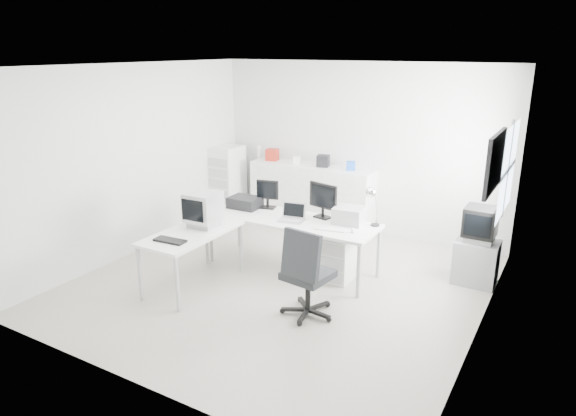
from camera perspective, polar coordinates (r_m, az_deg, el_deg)
The scene contains 30 objects.
floor at distance 6.90m, azimuth -0.84°, elevation -8.38°, with size 5.00×5.00×0.01m, color beige.
ceiling at distance 6.22m, azimuth -0.96°, elevation 15.54°, with size 5.00×5.00×0.01m, color white.
back_wall at distance 8.61m, azimuth 7.75°, elevation 6.53°, with size 5.00×0.02×2.80m, color silver.
left_wall at distance 7.96m, azimuth -16.58°, elevation 5.08°, with size 0.02×5.00×2.80m, color silver.
right_wall at distance 5.61m, azimuth 21.59°, elevation -0.48°, with size 0.02×5.00×2.80m, color silver.
window at distance 6.72m, azimuth 23.28°, elevation 3.92°, with size 0.02×1.20×1.10m, color white, non-canonical shape.
wall_picture at distance 5.59m, azimuth 22.02°, elevation 4.73°, with size 0.04×0.90×0.60m, color black, non-canonical shape.
main_desk at distance 7.19m, azimuth 0.42°, elevation -4.02°, with size 2.40×0.80×0.75m, color white, non-canonical shape.
side_desk at distance 6.82m, azimuth -10.48°, elevation -5.57°, with size 0.70×1.40×0.75m, color white, non-canonical shape.
drawer_pedestal at distance 6.97m, azimuth 5.65°, elevation -5.50°, with size 0.40×0.50×0.60m, color white.
inkjet_printer at distance 7.55m, azimuth -4.81°, elevation 0.63°, with size 0.45×0.35×0.16m, color black.
lcd_monitor_small at distance 7.48m, azimuth -2.29°, elevation 1.50°, with size 0.32×0.19×0.41m, color black, non-canonical shape.
lcd_monitor_large at distance 7.05m, azimuth 3.91°, elevation 0.76°, with size 0.46×0.18×0.48m, color black, non-canonical shape.
laptop at distance 6.92m, azimuth 0.38°, elevation -0.64°, with size 0.32×0.33×0.21m, color #B7B7BA, non-canonical shape.
white_keyboard at distance 6.65m, azimuth 4.66°, elevation -2.36°, with size 0.41×0.13×0.02m, color white.
white_mouse at distance 6.58m, azimuth 7.21°, elevation -2.49°, with size 0.06×0.06×0.06m, color white.
laser_printer at distance 6.90m, azimuth 6.76°, elevation -0.80°, with size 0.39×0.33×0.22m, color #A4A4A4.
desk_lamp at distance 6.80m, azimuth 9.77°, elevation 0.19°, with size 0.18×0.18×0.54m, color silver, non-canonical shape.
crt_monitor at distance 6.79m, azimuth -9.41°, elevation -0.08°, with size 0.42×0.42×0.48m, color #B7B7BA, non-canonical shape.
black_keyboard at distance 6.40m, azimuth -12.97°, elevation -3.54°, with size 0.40×0.16×0.03m, color black.
office_chair at distance 5.93m, azimuth 2.26°, elevation -6.94°, with size 0.64×0.64×1.12m, color #282B2E, non-canonical shape.
tv_cabinet at distance 7.25m, azimuth 20.15°, elevation -5.65°, with size 0.54×0.44×0.59m, color gray.
crt_tv at distance 7.07m, azimuth 20.59°, elevation -1.77°, with size 0.50×0.48×0.45m, color black, non-canonical shape.
sideboard at distance 8.86m, azimuth 2.68°, elevation 1.31°, with size 2.19×0.55×1.09m, color white.
clutter_box_a at distance 9.09m, azimuth -1.76°, elevation 5.94°, with size 0.20×0.18×0.20m, color maroon.
clutter_box_b at distance 8.85m, azimuth 1.00°, elevation 5.36°, with size 0.12×0.10×0.12m, color white.
clutter_box_c at distance 8.62m, azimuth 3.92°, elevation 5.24°, with size 0.20×0.18×0.20m, color black.
clutter_box_d at distance 8.42m, azimuth 6.98°, elevation 4.68°, with size 0.14×0.13×0.14m, color blue.
clutter_bottle at distance 9.28m, azimuth -3.22°, elevation 6.22°, with size 0.07×0.07×0.22m, color white.
filing_cabinet at distance 9.41m, azimuth -6.69°, elevation 2.87°, with size 0.46×0.55×1.31m, color white.
Camera 1 is at (3.20, -5.33, 3.01)m, focal length 32.00 mm.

